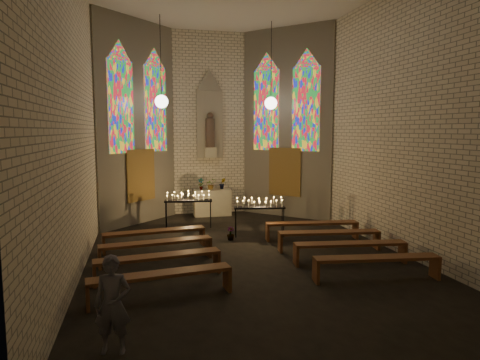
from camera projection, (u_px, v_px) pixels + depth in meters
name	position (u px, v px, depth m)	size (l,w,h in m)	color
floor	(247.00, 256.00, 11.15)	(12.00, 12.00, 0.00)	black
room	(222.00, 116.00, 13.98)	(8.22, 12.43, 7.00)	beige
altar	(212.00, 203.00, 16.36)	(1.40, 0.60, 1.00)	beige
flower_vase_left	(201.00, 184.00, 16.25)	(0.23, 0.16, 0.45)	#4C723F
flower_vase_center	(211.00, 184.00, 16.31)	(0.38, 0.33, 0.42)	#4C723F
flower_vase_right	(222.00, 183.00, 16.47)	(0.24, 0.19, 0.43)	#4C723F
aisle_flower_pot	(231.00, 233.00, 12.72)	(0.22, 0.22, 0.39)	#4C723F
votive_stand_left	(188.00, 198.00, 14.26)	(1.61, 0.57, 1.16)	black
votive_stand_right	(259.00, 205.00, 13.09)	(1.60, 0.63, 1.15)	black
pew_left_0	(155.00, 234.00, 11.71)	(2.78, 0.75, 0.53)	brown
pew_right_0	(312.00, 225.00, 12.75)	(2.78, 0.75, 0.53)	brown
pew_left_1	(156.00, 245.00, 10.55)	(2.78, 0.75, 0.53)	brown
pew_right_1	(329.00, 235.00, 11.59)	(2.78, 0.75, 0.53)	brown
pew_left_2	(158.00, 259.00, 9.39)	(2.78, 0.75, 0.53)	brown
pew_right_2	(350.00, 246.00, 10.43)	(2.78, 0.75, 0.53)	brown
pew_left_3	(161.00, 277.00, 8.23)	(2.78, 0.75, 0.53)	brown
pew_right_3	(377.00, 261.00, 9.27)	(2.78, 0.75, 0.53)	brown
visitor	(113.00, 305.00, 6.21)	(0.53, 0.35, 1.46)	#4E4D57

